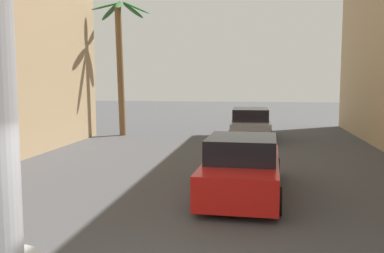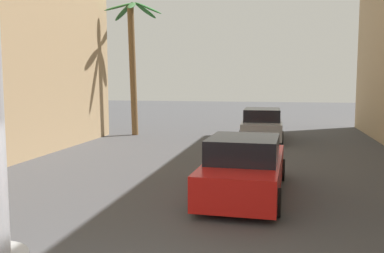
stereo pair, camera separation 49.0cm
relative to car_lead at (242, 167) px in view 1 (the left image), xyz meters
name	(u,v)px [view 1 (the left image)]	position (x,y,z in m)	size (l,w,h in m)	color
ground_plane	(212,167)	(-1.15, 3.33, -0.70)	(90.50, 90.50, 0.00)	#424244
car_lead	(242,167)	(0.00, 0.00, 0.00)	(2.12, 5.10, 1.56)	black
car_far	(250,125)	(0.01, 10.70, 0.03)	(2.11, 4.63, 1.56)	black
palm_tree_far_left	(121,52)	(-6.87, 10.99, 3.75)	(3.08, 3.14, 7.15)	brown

